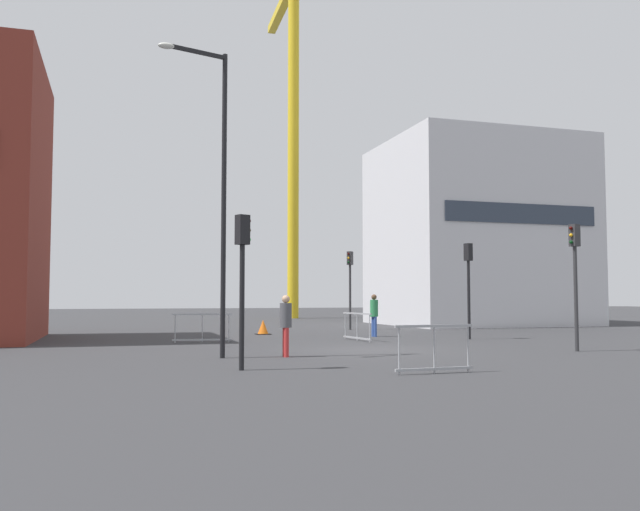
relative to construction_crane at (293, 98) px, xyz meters
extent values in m
plane|color=#333335|center=(-5.68, -31.57, -17.86)|extent=(160.00, 160.00, 0.00)
cube|color=silver|center=(7.94, -14.86, -12.22)|extent=(11.28, 10.00, 11.28)
cube|color=#2D3847|center=(7.94, -19.91, -11.55)|extent=(9.48, 0.08, 1.10)
cylinder|color=yellow|center=(-0.01, -0.27, -4.33)|extent=(0.90, 0.90, 27.06)
cylinder|color=black|center=(-10.67, -33.18, -13.55)|extent=(0.14, 0.14, 8.61)
cube|color=black|center=(-11.52, -33.43, -9.35)|extent=(1.71, 0.60, 0.10)
ellipsoid|color=silver|center=(-12.36, -33.69, -9.37)|extent=(0.44, 0.24, 0.16)
cylinder|color=black|center=(-10.73, -36.41, -16.40)|extent=(0.12, 0.12, 2.92)
cube|color=black|center=(-10.73, -36.41, -14.59)|extent=(0.35, 0.33, 0.70)
sphere|color=#390605|center=(-10.57, -36.34, -14.37)|extent=(0.11, 0.11, 0.11)
sphere|color=#3C2905|center=(-10.57, -36.34, -14.59)|extent=(0.11, 0.11, 0.11)
sphere|color=green|center=(-10.57, -36.34, -14.81)|extent=(0.11, 0.11, 0.11)
cylinder|color=#2D2D30|center=(-1.91, -19.14, -16.18)|extent=(0.12, 0.12, 3.35)
cube|color=#2D2D30|center=(-1.91, -19.14, -14.15)|extent=(0.37, 0.37, 0.70)
sphere|color=#390605|center=(-2.04, -19.25, -13.93)|extent=(0.11, 0.11, 0.11)
sphere|color=#F2A514|center=(-2.04, -19.25, -14.15)|extent=(0.11, 0.11, 0.11)
sphere|color=#07330F|center=(-2.04, -19.25, -14.37)|extent=(0.11, 0.11, 0.11)
cylinder|color=#2D2D30|center=(0.27, -34.12, -16.21)|extent=(0.12, 0.12, 3.28)
cube|color=#2D2D30|center=(0.27, -34.12, -14.22)|extent=(0.33, 0.31, 0.70)
sphere|color=#390605|center=(0.10, -34.17, -14.00)|extent=(0.11, 0.11, 0.11)
sphere|color=#F2A514|center=(0.10, -34.17, -14.22)|extent=(0.11, 0.11, 0.11)
sphere|color=#07330F|center=(0.10, -34.17, -14.44)|extent=(0.11, 0.11, 0.11)
cylinder|color=black|center=(0.08, -27.79, -16.28)|extent=(0.12, 0.12, 3.16)
cube|color=black|center=(0.08, -27.79, -14.35)|extent=(0.30, 0.33, 0.70)
sphere|color=#390605|center=(0.04, -27.63, -14.13)|extent=(0.11, 0.11, 0.11)
sphere|color=#3C2905|center=(0.04, -27.63, -14.35)|extent=(0.11, 0.11, 0.11)
sphere|color=green|center=(0.04, -27.63, -14.57)|extent=(0.11, 0.11, 0.11)
cylinder|color=#33519E|center=(-2.93, -25.19, -17.43)|extent=(0.14, 0.14, 0.86)
cylinder|color=#33519E|center=(-2.95, -24.99, -17.43)|extent=(0.14, 0.14, 0.86)
cylinder|color=#2D844C|center=(-2.94, -25.09, -16.64)|extent=(0.34, 0.34, 0.71)
sphere|color=brown|center=(-2.94, -25.09, -16.17)|extent=(0.23, 0.23, 0.23)
cylinder|color=red|center=(-8.91, -33.26, -17.44)|extent=(0.14, 0.14, 0.83)
cylinder|color=red|center=(-8.92, -33.46, -17.44)|extent=(0.14, 0.14, 0.83)
cylinder|color=#4C4C51|center=(-8.91, -33.36, -16.68)|extent=(0.34, 0.34, 0.69)
sphere|color=tan|center=(-8.91, -33.36, -16.22)|extent=(0.22, 0.22, 0.22)
cube|color=#9EA0A5|center=(-10.42, -26.61, -16.81)|extent=(2.18, 0.32, 0.06)
cube|color=#9EA0A5|center=(-10.42, -26.61, -17.76)|extent=(2.18, 0.32, 0.06)
cylinder|color=#9EA0A5|center=(-11.40, -26.49, -17.33)|extent=(0.04, 0.04, 1.05)
cylinder|color=#9EA0A5|center=(-10.42, -26.61, -17.33)|extent=(0.04, 0.04, 1.05)
cylinder|color=#9EA0A5|center=(-9.44, -26.73, -17.33)|extent=(0.04, 0.04, 1.05)
cube|color=#9EA0A5|center=(-6.75, -38.31, -16.81)|extent=(1.92, 0.14, 0.06)
cube|color=#9EA0A5|center=(-6.75, -38.31, -17.76)|extent=(1.92, 0.14, 0.06)
cylinder|color=#9EA0A5|center=(-7.62, -38.35, -17.33)|extent=(0.04, 0.04, 1.05)
cylinder|color=#9EA0A5|center=(-6.75, -38.31, -17.33)|extent=(0.04, 0.04, 1.05)
cylinder|color=#9EA0A5|center=(-5.89, -38.27, -17.33)|extent=(0.04, 0.04, 1.05)
cube|color=#9EA0A5|center=(-4.52, -27.26, -16.81)|extent=(0.34, 2.29, 0.06)
cube|color=#9EA0A5|center=(-4.52, -27.26, -17.76)|extent=(0.34, 2.29, 0.06)
cylinder|color=#9EA0A5|center=(-4.39, -28.29, -17.33)|extent=(0.04, 0.04, 1.05)
cylinder|color=#9EA0A5|center=(-4.52, -27.26, -17.33)|extent=(0.04, 0.04, 1.05)
cylinder|color=#9EA0A5|center=(-4.64, -26.23, -17.33)|extent=(0.04, 0.04, 1.05)
cube|color=black|center=(-7.11, -22.00, -17.84)|extent=(0.65, 0.65, 0.03)
cone|color=orange|center=(-7.11, -22.00, -17.52)|extent=(0.50, 0.50, 0.66)
camera|label=1|loc=(-13.57, -51.90, -16.16)|focal=37.68mm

